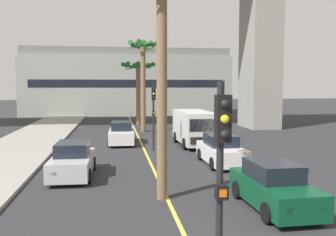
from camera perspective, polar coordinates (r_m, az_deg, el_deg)
name	(u,v)px	position (r m, az deg, el deg)	size (l,w,h in m)	color
lane_stripe_center	(145,151)	(23.39, -3.52, -5.13)	(0.14, 56.00, 0.01)	#DBCC4C
pier_building_backdrop	(127,83)	(53.32, -6.23, 5.41)	(28.20, 8.04, 9.13)	#ADB2A8
car_queue_front	(221,151)	(19.76, 8.13, -4.95)	(1.88, 4.12, 1.56)	white
car_queue_second	(122,134)	(26.50, -7.12, -2.39)	(1.93, 4.15, 1.56)	white
car_queue_third	(73,161)	(17.47, -14.38, -6.37)	(1.91, 4.14, 1.56)	#B7BABF
car_queue_fourth	(274,187)	(13.21, 15.86, -10.12)	(1.92, 4.15, 1.56)	#0C4728
delivery_van	(194,127)	(25.55, 3.99, -1.36)	(2.25, 5.29, 2.36)	silver
traffic_light_median_near	(221,172)	(6.20, 8.11, -8.22)	(0.24, 0.37, 4.20)	black
traffic_light_median_far	(154,108)	(23.28, -2.23, 1.55)	(0.24, 0.37, 4.20)	black
palm_tree_near_median	(138,75)	(39.23, -4.57, 6.53)	(3.56, 3.68, 6.62)	brown
palm_tree_mid_median	(143,62)	(33.06, -3.81, 8.60)	(2.79, 2.85, 8.09)	brown
palm_tree_far_median	(162,5)	(13.53, -0.96, 16.82)	(2.90, 2.96, 8.43)	brown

